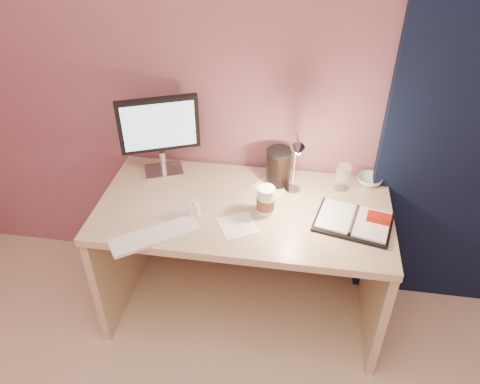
# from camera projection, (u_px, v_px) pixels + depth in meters

# --- Properties ---
(room) EXTENTS (3.50, 3.50, 3.50)m
(room) POSITION_uv_depth(u_px,v_px,m) (461.00, 114.00, 2.12)
(room) COLOR #C6B28E
(room) RESTS_ON ground
(desk) EXTENTS (1.40, 0.70, 0.73)m
(desk) POSITION_uv_depth(u_px,v_px,m) (246.00, 232.00, 2.43)
(desk) COLOR #CABB8F
(desk) RESTS_ON ground
(monitor) EXTENTS (0.38, 0.21, 0.42)m
(monitor) POSITION_uv_depth(u_px,v_px,m) (159.00, 129.00, 2.32)
(monitor) COLOR silver
(monitor) RESTS_ON desk
(keyboard) EXTENTS (0.39, 0.33, 0.02)m
(keyboard) POSITION_uv_depth(u_px,v_px,m) (155.00, 236.00, 2.05)
(keyboard) COLOR white
(keyboard) RESTS_ON desk
(planner) EXTENTS (0.39, 0.32, 0.05)m
(planner) POSITION_uv_depth(u_px,v_px,m) (356.00, 221.00, 2.13)
(planner) COLOR black
(planner) RESTS_ON desk
(paper_a) EXTENTS (0.22, 0.22, 0.00)m
(paper_a) POSITION_uv_depth(u_px,v_px,m) (238.00, 226.00, 2.12)
(paper_a) COLOR white
(paper_a) RESTS_ON desk
(paper_c) EXTENTS (0.21, 0.21, 0.00)m
(paper_c) POSITION_uv_depth(u_px,v_px,m) (273.00, 185.00, 2.37)
(paper_c) COLOR white
(paper_c) RESTS_ON desk
(coffee_cup) EXTENTS (0.09, 0.09, 0.14)m
(coffee_cup) POSITION_uv_depth(u_px,v_px,m) (266.00, 201.00, 2.16)
(coffee_cup) COLOR white
(coffee_cup) RESTS_ON desk
(clear_cup) EXTENTS (0.07, 0.07, 0.13)m
(clear_cup) POSITION_uv_depth(u_px,v_px,m) (343.00, 177.00, 2.32)
(clear_cup) COLOR white
(clear_cup) RESTS_ON desk
(bowl) EXTENTS (0.16, 0.16, 0.04)m
(bowl) POSITION_uv_depth(u_px,v_px,m) (369.00, 180.00, 2.38)
(bowl) COLOR white
(bowl) RESTS_ON desk
(lotion_bottle) EXTENTS (0.05, 0.05, 0.10)m
(lotion_bottle) POSITION_uv_depth(u_px,v_px,m) (195.00, 207.00, 2.15)
(lotion_bottle) COLOR white
(lotion_bottle) RESTS_ON desk
(dark_jar) EXTENTS (0.12, 0.12, 0.17)m
(dark_jar) POSITION_uv_depth(u_px,v_px,m) (278.00, 169.00, 2.34)
(dark_jar) COLOR black
(dark_jar) RESTS_ON desk
(desk_lamp) EXTENTS (0.09, 0.22, 0.35)m
(desk_lamp) POSITION_uv_depth(u_px,v_px,m) (292.00, 163.00, 2.14)
(desk_lamp) COLOR silver
(desk_lamp) RESTS_ON desk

